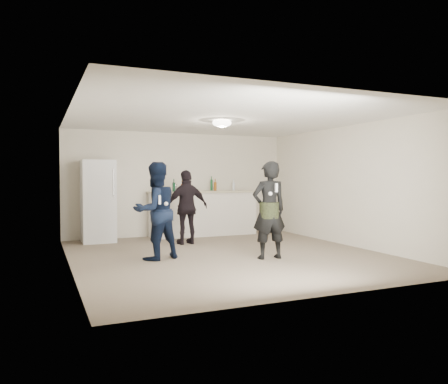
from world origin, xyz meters
name	(u,v)px	position (x,y,z in m)	size (l,w,h in m)	color
floor	(228,255)	(0.00, 0.00, 0.00)	(6.00, 6.00, 0.00)	#6B5B4C
ceiling	(228,118)	(0.00, 0.00, 2.50)	(6.00, 6.00, 0.00)	silver
wall_back	(179,184)	(0.00, 3.00, 1.25)	(6.00, 6.00, 0.00)	beige
wall_front	(329,192)	(0.00, -3.00, 1.25)	(6.00, 6.00, 0.00)	beige
wall_left	(69,188)	(-2.75, 0.00, 1.25)	(6.00, 6.00, 0.00)	beige
wall_right	(349,186)	(2.75, 0.00, 1.25)	(6.00, 6.00, 0.00)	beige
counter	(204,214)	(0.52, 2.67, 0.53)	(2.60, 0.56, 1.05)	silver
counter_top	(204,192)	(0.52, 2.67, 1.07)	(2.68, 0.64, 0.04)	beige
fridge	(98,201)	(-1.99, 2.60, 0.90)	(0.70, 0.70, 1.80)	white
fridge_handle	(114,183)	(-1.71, 2.23, 1.30)	(0.02, 0.02, 0.60)	#BCBBC0
ceiling_dome	(222,123)	(0.00, 0.30, 2.45)	(0.36, 0.36, 0.16)	white
shaker	(175,188)	(-0.21, 2.63, 1.18)	(0.08, 0.08, 0.17)	#AAAAAF
man	(155,211)	(-1.34, 0.10, 0.85)	(0.82, 0.64, 1.69)	#0F1E3E
woman	(269,210)	(0.51, -0.61, 0.85)	(0.62, 0.41, 1.70)	black
camo_shorts	(269,210)	(0.51, -0.61, 0.85)	(0.34, 0.34, 0.28)	#2F3C1B
spectator	(187,207)	(-0.29, 1.53, 0.79)	(0.92, 0.38, 1.58)	black
remote_man	(160,200)	(-1.34, -0.18, 1.05)	(0.04, 0.04, 0.15)	silver
nunchuk_man	(166,204)	(-1.22, -0.15, 0.98)	(0.07, 0.07, 0.07)	silver
remote_woman	(276,188)	(0.51, -0.86, 1.25)	(0.04, 0.04, 0.15)	white
nunchuk_woman	(270,194)	(0.41, -0.83, 1.15)	(0.07, 0.07, 0.07)	white
bottle_cluster	(203,186)	(0.50, 2.67, 1.20)	(1.72, 0.38, 0.28)	#944315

